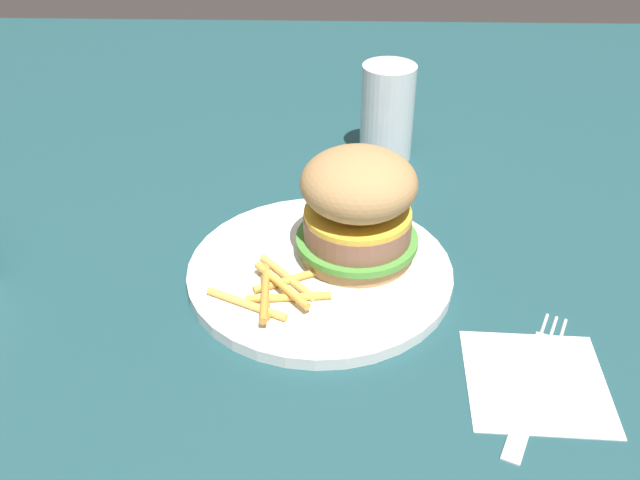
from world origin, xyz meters
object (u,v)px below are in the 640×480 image
object	(u,v)px
sandwich	(358,206)
fries_pile	(275,290)
drink_glass	(387,117)
plate	(320,271)
fork	(537,377)
napkin	(536,381)

from	to	relation	value
sandwich	fries_pile	distance (m)	0.11
drink_glass	plate	bearing A→B (deg)	163.57
sandwich	fork	xyz separation A→B (m)	(-0.15, -0.14, -0.06)
napkin	fork	world-z (taller)	fork
sandwich	napkin	size ratio (longest dim) A/B	1.06
plate	sandwich	bearing A→B (deg)	-59.76
fries_pile	drink_glass	xyz separation A→B (m)	(0.29, -0.11, 0.03)
napkin	fork	distance (m)	0.00
fries_pile	drink_glass	size ratio (longest dim) A/B	0.95
plate	drink_glass	bearing A→B (deg)	-16.43
fries_pile	napkin	bearing A→B (deg)	-112.55
sandwich	fries_pile	xyz separation A→B (m)	(-0.06, 0.07, -0.05)
fork	drink_glass	world-z (taller)	drink_glass
napkin	drink_glass	xyz separation A→B (m)	(0.38, 0.10, 0.05)
fries_pile	drink_glass	world-z (taller)	drink_glass
drink_glass	fork	bearing A→B (deg)	-164.92
fork	sandwich	bearing A→B (deg)	43.08
sandwich	napkin	bearing A→B (deg)	-137.33
fork	drink_glass	bearing A→B (deg)	15.08
fries_pile	drink_glass	distance (m)	0.32
napkin	fork	size ratio (longest dim) A/B	0.67
fries_pile	drink_glass	bearing A→B (deg)	-21.04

